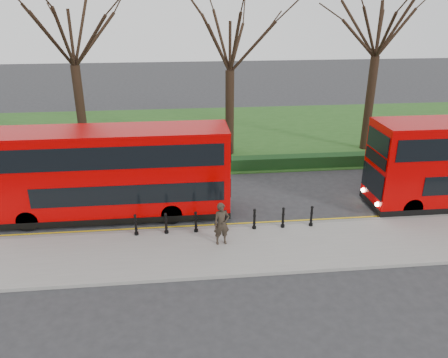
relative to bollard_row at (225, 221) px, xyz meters
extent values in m
plane|color=#28282B|center=(-0.46, 1.35, -0.65)|extent=(120.00, 120.00, 0.00)
cube|color=gray|center=(-0.46, -1.65, -0.58)|extent=(60.00, 4.00, 0.15)
cube|color=slate|center=(-0.46, 0.35, -0.58)|extent=(60.00, 0.25, 0.16)
cube|color=#234C19|center=(-0.46, 16.35, -0.62)|extent=(60.00, 18.00, 0.06)
cube|color=black|center=(-0.46, 8.15, -0.25)|extent=(60.00, 0.90, 0.80)
cube|color=yellow|center=(-0.46, 0.65, -0.64)|extent=(60.00, 0.10, 0.01)
cube|color=yellow|center=(-0.46, 0.85, -0.64)|extent=(60.00, 0.10, 0.01)
cylinder|color=black|center=(-8.46, 11.35, 2.53)|extent=(0.60, 0.60, 6.36)
cylinder|color=black|center=(1.54, 11.35, 2.29)|extent=(0.60, 0.60, 5.88)
cylinder|color=black|center=(11.54, 11.35, 2.68)|extent=(0.60, 0.60, 6.67)
cylinder|color=black|center=(-4.15, 0.00, 0.00)|extent=(0.15, 0.15, 1.00)
cylinder|color=black|center=(-2.77, 0.00, 0.00)|extent=(0.15, 0.15, 1.00)
cylinder|color=black|center=(-1.38, 0.00, 0.00)|extent=(0.15, 0.15, 1.00)
cylinder|color=black|center=(0.00, 0.00, 0.00)|extent=(0.15, 0.15, 1.00)
cylinder|color=black|center=(1.38, 0.00, 0.00)|extent=(0.15, 0.15, 1.00)
cylinder|color=black|center=(2.77, 0.00, 0.00)|extent=(0.15, 0.15, 1.00)
cylinder|color=black|center=(4.15, 0.00, 0.00)|extent=(0.15, 0.15, 1.00)
cube|color=#AD0000|center=(-5.31, 2.39, 1.80)|extent=(11.36, 2.58, 4.18)
cube|color=black|center=(-5.31, 2.39, -0.34)|extent=(11.38, 2.60, 0.31)
cube|color=black|center=(-4.48, 1.09, 1.05)|extent=(9.09, 0.04, 0.98)
cube|color=black|center=(-5.31, 1.09, 2.91)|extent=(10.74, 0.04, 1.08)
cylinder|color=black|center=(-9.34, 1.25, -0.13)|extent=(1.03, 0.31, 1.03)
cylinder|color=black|center=(-9.34, 3.53, -0.13)|extent=(1.03, 0.31, 1.03)
cylinder|color=black|center=(-2.52, 1.25, -0.13)|extent=(1.03, 0.31, 1.03)
cylinder|color=black|center=(-2.52, 3.53, -0.13)|extent=(1.03, 0.31, 1.03)
cube|color=black|center=(7.84, 1.75, 2.19)|extent=(0.06, 2.32, 0.58)
cylinder|color=black|center=(9.54, 0.60, -0.12)|extent=(1.05, 0.32, 1.05)
cylinder|color=black|center=(9.54, 2.91, -0.12)|extent=(1.05, 0.32, 1.05)
imported|color=#2C241B|center=(-0.29, -1.17, 0.48)|extent=(0.78, 0.57, 1.96)
camera|label=1|loc=(-1.99, -18.07, 9.65)|focal=35.00mm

